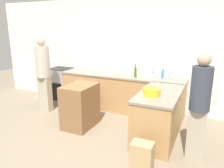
% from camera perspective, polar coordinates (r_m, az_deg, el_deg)
% --- Properties ---
extents(ground_plane, '(14.00, 14.00, 0.00)m').
position_cam_1_polar(ground_plane, '(4.11, -7.48, -14.70)').
color(ground_plane, gray).
extents(wall_back, '(8.00, 0.06, 2.70)m').
position_cam_1_polar(wall_back, '(5.49, 3.84, 7.82)').
color(wall_back, white).
rests_on(wall_back, ground_plane).
extents(counter_back, '(3.04, 0.66, 0.89)m').
position_cam_1_polar(counter_back, '(5.37, 2.35, -2.23)').
color(counter_back, tan).
rests_on(counter_back, ground_plane).
extents(counter_peninsula, '(0.69, 1.45, 0.89)m').
position_cam_1_polar(counter_peninsula, '(4.11, 12.13, -7.99)').
color(counter_peninsula, tan).
rests_on(counter_peninsula, ground_plane).
extents(range_oven, '(0.61, 0.61, 0.90)m').
position_cam_1_polar(range_oven, '(6.28, -13.25, -0.06)').
color(range_oven, '#99999E').
rests_on(range_oven, ground_plane).
extents(island_table, '(0.53, 0.74, 0.88)m').
position_cam_1_polar(island_table, '(4.53, -8.28, -5.68)').
color(island_table, brown).
rests_on(island_table, ground_plane).
extents(mixing_bowl, '(0.30, 0.30, 0.12)m').
position_cam_1_polar(mixing_bowl, '(3.75, 10.35, -1.95)').
color(mixing_bowl, yellow).
rests_on(mixing_bowl, counter_peninsula).
extents(hot_sauce_bottle, '(0.07, 0.07, 0.20)m').
position_cam_1_polar(hot_sauce_bottle, '(4.96, 10.74, 2.36)').
color(hot_sauce_bottle, red).
rests_on(hot_sauce_bottle, counter_back).
extents(olive_oil_bottle, '(0.06, 0.06, 0.30)m').
position_cam_1_polar(olive_oil_bottle, '(5.00, 6.12, 3.10)').
color(olive_oil_bottle, '#475B1E').
rests_on(olive_oil_bottle, counter_back).
extents(vinegar_bottle_clear, '(0.08, 0.08, 0.20)m').
position_cam_1_polar(vinegar_bottle_clear, '(4.83, 10.82, 2.01)').
color(vinegar_bottle_clear, silver).
rests_on(vinegar_bottle_clear, counter_back).
extents(dish_soap_bottle, '(0.06, 0.06, 0.24)m').
position_cam_1_polar(dish_soap_bottle, '(5.07, 13.11, 2.64)').
color(dish_soap_bottle, '#338CBF').
rests_on(dish_soap_bottle, counter_back).
extents(person_by_range, '(0.33, 0.33, 1.78)m').
position_cam_1_polar(person_by_range, '(5.43, -17.48, 3.05)').
color(person_by_range, '#ADA38E').
rests_on(person_by_range, ground_plane).
extents(person_at_peninsula, '(0.30, 0.30, 1.66)m').
position_cam_1_polar(person_at_peninsula, '(3.52, 21.89, -4.55)').
color(person_at_peninsula, '#ADA38E').
rests_on(person_at_peninsula, ground_plane).
extents(paper_bag, '(0.31, 0.24, 0.41)m').
position_cam_1_polar(paper_bag, '(3.34, 7.86, -18.13)').
color(paper_bag, tan).
rests_on(paper_bag, ground_plane).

